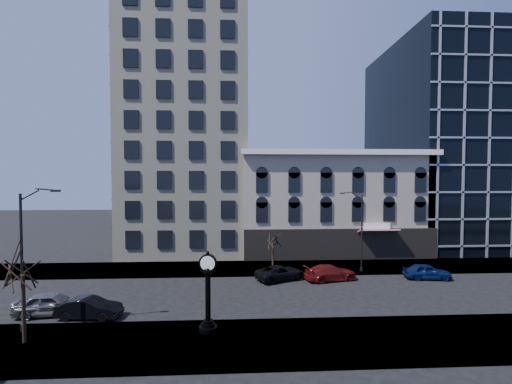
{
  "coord_description": "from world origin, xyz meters",
  "views": [
    {
      "loc": [
        0.42,
        -26.73,
        9.07
      ],
      "look_at": [
        2.0,
        4.0,
        8.0
      ],
      "focal_mm": 24.0,
      "sensor_mm": 36.0,
      "label": 1
    }
  ],
  "objects": [
    {
      "name": "car_far_c",
      "position": [
        17.67,
        3.46,
        0.7
      ],
      "size": [
        4.26,
        2.12,
        1.39
      ],
      "primitive_type": "imported",
      "rotation": [
        0.0,
        0.0,
        1.45
      ],
      "color": "#0C194C",
      "rests_on": "ground"
    },
    {
      "name": "street_lamp_far",
      "position": [
        11.93,
        6.2,
        6.12
      ],
      "size": [
        1.98,
        0.9,
        7.96
      ],
      "rotation": [
        0.0,
        0.0,
        2.79
      ],
      "color": "black",
      "rests_on": "sidewalk_far"
    },
    {
      "name": "car_near_b",
      "position": [
        -9.39,
        -4.01,
        0.67
      ],
      "size": [
        4.18,
        1.69,
        1.35
      ],
      "primitive_type": "imported",
      "rotation": [
        0.0,
        0.0,
        1.51
      ],
      "color": "black",
      "rests_on": "ground"
    },
    {
      "name": "car_near_a",
      "position": [
        -12.16,
        -3.35,
        0.77
      ],
      "size": [
        4.7,
        2.37,
        1.53
      ],
      "primitive_type": "imported",
      "rotation": [
        0.0,
        0.0,
        1.7
      ],
      "color": "#595B60",
      "rests_on": "ground"
    },
    {
      "name": "car_far_a",
      "position": [
        4.26,
        3.87,
        0.65
      ],
      "size": [
        5.19,
        3.92,
        1.31
      ],
      "primitive_type": "imported",
      "rotation": [
        0.0,
        0.0,
        1.99
      ],
      "color": "black",
      "rests_on": "ground"
    },
    {
      "name": "street_clock",
      "position": [
        -1.39,
        -6.65,
        2.28
      ],
      "size": [
        1.08,
        1.08,
        4.78
      ],
      "rotation": [
        0.0,
        0.0,
        -0.15
      ],
      "color": "black",
      "rests_on": "sidewalk_near"
    },
    {
      "name": "ground",
      "position": [
        0.0,
        0.0,
        0.0
      ],
      "size": [
        160.0,
        160.0,
        0.0
      ],
      "primitive_type": "plane",
      "color": "black",
      "rests_on": "ground"
    },
    {
      "name": "sidewalk_far",
      "position": [
        0.0,
        8.0,
        0.06
      ],
      "size": [
        160.0,
        6.0,
        0.12
      ],
      "primitive_type": "cube",
      "color": "gray",
      "rests_on": "ground"
    },
    {
      "name": "street_lamp_near",
      "position": [
        -11.76,
        -5.91,
        6.65
      ],
      "size": [
        2.23,
        0.57,
        8.65
      ],
      "rotation": [
        0.0,
        0.0,
        0.14
      ],
      "color": "black",
      "rests_on": "sidewalk_near"
    },
    {
      "name": "sidewalk_near",
      "position": [
        0.0,
        -8.0,
        0.06
      ],
      "size": [
        160.0,
        6.0,
        0.12
      ],
      "primitive_type": "cube",
      "color": "gray",
      "rests_on": "ground"
    },
    {
      "name": "victorian_row",
      "position": [
        12.0,
        15.89,
        6.0
      ],
      "size": [
        22.6,
        11.19,
        12.5
      ],
      "color": "#A19885",
      "rests_on": "ground"
    },
    {
      "name": "cream_tower",
      "position": [
        -6.11,
        18.88,
        19.32
      ],
      "size": [
        15.9,
        15.4,
        42.5
      ],
      "color": "beige",
      "rests_on": "ground"
    },
    {
      "name": "bare_tree_far",
      "position": [
        3.86,
        7.2,
        3.34
      ],
      "size": [
        2.49,
        2.49,
        4.28
      ],
      "color": "black",
      "rests_on": "sidewalk_far"
    },
    {
      "name": "car_far_b",
      "position": [
        8.74,
        3.55,
        0.7
      ],
      "size": [
        5.12,
        3.01,
        1.39
      ],
      "primitive_type": "imported",
      "rotation": [
        0.0,
        0.0,
        1.81
      ],
      "color": "maroon",
      "rests_on": "ground"
    },
    {
      "name": "glass_office",
      "position": [
        32.0,
        20.91,
        14.0
      ],
      "size": [
        20.0,
        20.15,
        28.0
      ],
      "color": "black",
      "rests_on": "ground"
    },
    {
      "name": "bare_tree_near",
      "position": [
        -11.4,
        -7.55,
        4.68
      ],
      "size": [
        3.51,
        3.51,
        6.03
      ],
      "color": "black",
      "rests_on": "sidewalk_near"
    }
  ]
}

